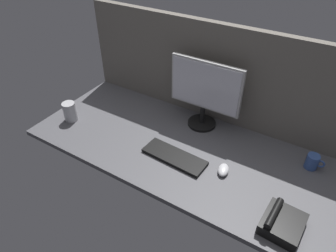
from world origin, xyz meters
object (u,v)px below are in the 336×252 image
(monitor, at_px, (205,91))
(desk_phone, at_px, (282,223))
(mug_ceramic_blue, at_px, (312,162))
(mouse, at_px, (223,170))
(mug_steel, at_px, (70,112))
(keyboard, at_px, (174,157))

(monitor, distance_m, desk_phone, 0.84)
(mug_ceramic_blue, bearing_deg, mouse, -144.17)
(mug_ceramic_blue, height_order, mug_steel, mug_steel)
(keyboard, xyz_separation_m, mug_steel, (-0.76, -0.04, 0.05))
(monitor, bearing_deg, desk_phone, -38.40)
(monitor, distance_m, mouse, 0.49)
(monitor, height_order, mug_steel, monitor)
(mug_steel, bearing_deg, mug_ceramic_blue, 14.33)
(keyboard, xyz_separation_m, mug_ceramic_blue, (0.67, 0.33, 0.03))
(mug_ceramic_blue, bearing_deg, desk_phone, -94.87)
(mouse, bearing_deg, monitor, 117.65)
(mouse, height_order, mug_steel, mug_steel)
(monitor, relative_size, mug_ceramic_blue, 4.63)
(mouse, bearing_deg, mug_ceramic_blue, 22.28)
(desk_phone, bearing_deg, keyboard, 167.86)
(monitor, bearing_deg, mug_steel, -151.25)
(mug_ceramic_blue, distance_m, desk_phone, 0.46)
(mouse, height_order, mug_ceramic_blue, mug_ceramic_blue)
(keyboard, bearing_deg, monitor, 94.79)
(mug_ceramic_blue, bearing_deg, keyboard, -154.10)
(desk_phone, bearing_deg, mug_ceramic_blue, 85.13)
(monitor, relative_size, mug_steel, 3.51)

